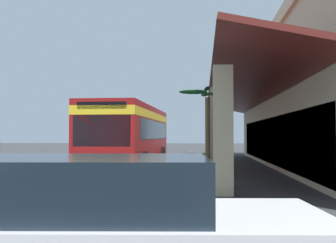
% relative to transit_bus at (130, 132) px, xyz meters
% --- Properties ---
extents(ground, '(120.00, 120.00, 0.00)m').
position_rel_transit_bus_xyz_m(ground, '(-3.36, 6.51, -1.85)').
color(ground, '#38383A').
extents(curb_strip, '(32.01, 0.50, 0.12)m').
position_rel_transit_bus_xyz_m(curb_strip, '(-1.53, 2.57, -1.79)').
color(curb_strip, '#9E998E').
rests_on(curb_strip, ground).
extents(transit_bus, '(11.25, 2.97, 3.34)m').
position_rel_transit_bus_xyz_m(transit_bus, '(0.00, 0.00, 0.00)').
color(transit_bus, maroon).
rests_on(transit_bus, ground).
extents(parked_sedan_white, '(2.67, 4.53, 1.47)m').
position_rel_transit_bus_xyz_m(parked_sedan_white, '(16.78, 2.71, -1.10)').
color(parked_sedan_white, silver).
rests_on(parked_sedan_white, ground).
extents(potted_palm, '(1.82, 1.74, 3.23)m').
position_rel_transit_bus_xyz_m(potted_palm, '(7.50, 3.89, -1.19)').
color(potted_palm, '#4C4742').
rests_on(potted_palm, ground).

